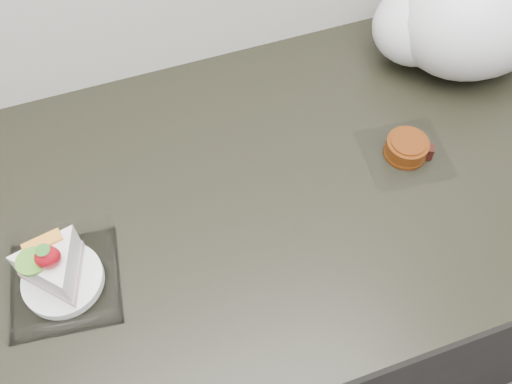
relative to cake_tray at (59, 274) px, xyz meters
name	(u,v)px	position (x,y,z in m)	size (l,w,h in m)	color
counter	(235,307)	(0.26, 0.06, -0.48)	(2.04, 0.64, 0.90)	black
cake_tray	(59,274)	(0.00, 0.00, 0.00)	(0.17, 0.17, 0.12)	white
mooncake_wrap	(407,149)	(0.57, 0.05, -0.02)	(0.15, 0.14, 0.03)	white
plastic_bag	(467,16)	(0.75, 0.21, 0.07)	(0.35, 0.27, 0.26)	white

